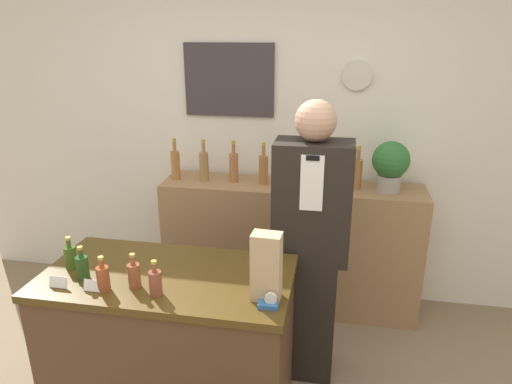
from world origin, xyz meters
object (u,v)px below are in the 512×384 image
shopkeeper (310,248)px  paper_bag (266,267)px  tape_dispenser (269,302)px  potted_plant (391,164)px

shopkeeper → paper_bag: size_ratio=5.32×
paper_bag → tape_dispenser: size_ratio=3.62×
shopkeeper → tape_dispenser: bearing=-101.0°
potted_plant → tape_dispenser: potted_plant is taller
potted_plant → paper_bag: 1.51m
potted_plant → tape_dispenser: (-0.63, -1.42, -0.28)m
paper_bag → tape_dispenser: bearing=-70.6°
tape_dispenser → paper_bag: bearing=109.4°
shopkeeper → paper_bag: shopkeeper is taller
shopkeeper → paper_bag: bearing=-104.2°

